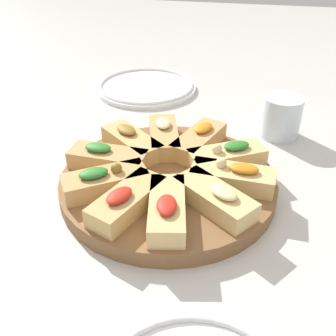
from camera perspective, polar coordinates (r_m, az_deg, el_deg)
The scene contains 14 objects.
ground_plane at distance 0.62m, azimuth 0.00°, elevation -3.06°, with size 3.00×3.00×0.00m, color beige.
serving_board at distance 0.62m, azimuth 0.00°, elevation -2.10°, with size 0.33×0.33×0.03m, color brown.
focaccia_slice_0 at distance 0.54m, azimuth 6.82°, elevation -4.32°, with size 0.11×0.13×0.04m.
focaccia_slice_1 at distance 0.59m, azimuth 9.38°, elevation -1.27°, with size 0.05×0.12×0.04m.
focaccia_slice_2 at distance 0.63m, azimuth 8.56°, elevation 1.66°, with size 0.10×0.13×0.04m.
focaccia_slice_3 at distance 0.67m, azimuth 4.51°, elevation 4.03°, with size 0.13×0.09×0.04m.
focaccia_slice_4 at distance 0.68m, azimuth -0.60°, elevation 4.66°, with size 0.13×0.08×0.04m.
focaccia_slice_5 at distance 0.67m, azimuth -5.31°, elevation 3.76°, with size 0.11×0.12×0.04m.
focaccia_slice_6 at distance 0.63m, azimuth -8.78°, elevation 1.39°, with size 0.05×0.12×0.04m.
focaccia_slice_7 at distance 0.58m, azimuth -9.17°, elevation -1.87°, with size 0.11×0.13×0.04m.
focaccia_slice_8 at distance 0.54m, azimuth -5.98°, elevation -4.75°, with size 0.13×0.09×0.04m.
focaccia_slice_9 at distance 0.52m, azimuth -0.15°, elevation -5.94°, with size 0.13×0.07×0.04m.
plate_right at distance 0.98m, azimuth -3.18°, elevation 11.72°, with size 0.24×0.24×0.02m.
water_glass at distance 0.79m, azimuth 16.10°, elevation 7.14°, with size 0.07×0.07×0.08m, color silver.
Camera 1 is at (-0.49, -0.10, 0.37)m, focal length 42.00 mm.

